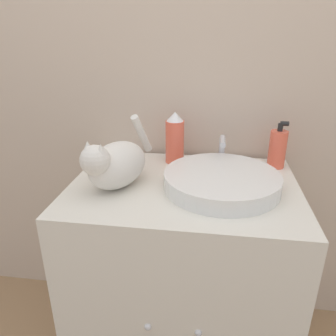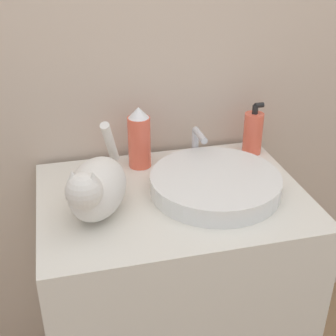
{
  "view_description": "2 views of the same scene",
  "coord_description": "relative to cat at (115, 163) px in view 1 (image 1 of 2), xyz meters",
  "views": [
    {
      "loc": [
        0.09,
        -0.75,
        1.33
      ],
      "look_at": [
        -0.05,
        0.27,
        0.89
      ],
      "focal_mm": 35.0,
      "sensor_mm": 36.0,
      "label": 1
    },
    {
      "loc": [
        -0.31,
        -0.88,
        1.57
      ],
      "look_at": [
        -0.03,
        0.24,
        0.95
      ],
      "focal_mm": 50.0,
      "sensor_mm": 36.0,
      "label": 2
    }
  ],
  "objects": [
    {
      "name": "soap_bottle",
      "position": [
        0.58,
        0.27,
        -0.01
      ],
      "size": [
        0.07,
        0.07,
        0.19
      ],
      "color": "#EF6047",
      "rests_on": "vanity_cabinet"
    },
    {
      "name": "cat",
      "position": [
        0.0,
        0.0,
        0.0
      ],
      "size": [
        0.24,
        0.35,
        0.23
      ],
      "rotation": [
        0.0,
        0.0,
        -1.97
      ],
      "color": "silver",
      "rests_on": "vanity_cabinet"
    },
    {
      "name": "faucet",
      "position": [
        0.36,
        0.24,
        -0.03
      ],
      "size": [
        0.17,
        0.11,
        0.13
      ],
      "color": "silver",
      "rests_on": "vanity_cabinet"
    },
    {
      "name": "wall_back",
      "position": [
        0.23,
        0.4,
        0.34
      ],
      "size": [
        6.0,
        0.05,
        2.5
      ],
      "color": "#C6B29E",
      "rests_on": "ground_plane"
    },
    {
      "name": "sink_basin",
      "position": [
        0.36,
        0.04,
        -0.06
      ],
      "size": [
        0.4,
        0.4,
        0.06
      ],
      "color": "white",
      "rests_on": "vanity_cabinet"
    },
    {
      "name": "vanity_cabinet",
      "position": [
        0.23,
        0.05,
        -0.5
      ],
      "size": [
        0.81,
        0.61,
        0.82
      ],
      "color": "silver",
      "rests_on": "ground_plane"
    },
    {
      "name": "spray_bottle",
      "position": [
        0.17,
        0.26,
        0.01
      ],
      "size": [
        0.08,
        0.08,
        0.21
      ],
      "color": "#EF6047",
      "rests_on": "vanity_cabinet"
    }
  ]
}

